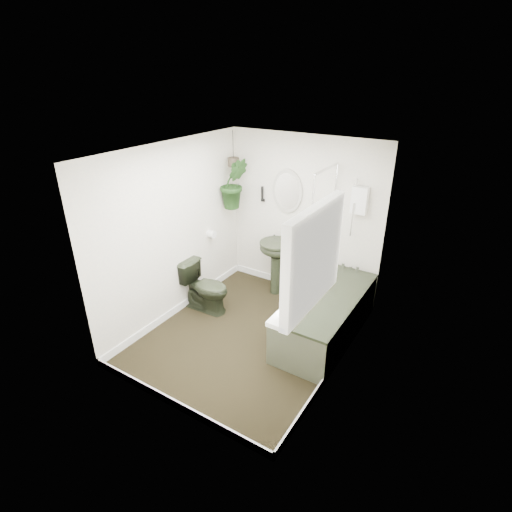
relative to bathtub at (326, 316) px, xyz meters
The scene contains 22 objects.
floor 0.99m from the bathtub, 147.99° to the right, with size 2.30×2.80×0.02m, color black.
ceiling 2.23m from the bathtub, 147.99° to the right, with size 2.30×2.80×0.02m, color white.
wall_back 1.49m from the bathtub, 131.32° to the left, with size 2.30×0.02×2.30m, color silver.
wall_front 2.24m from the bathtub, 112.73° to the right, with size 2.30×0.02×2.30m, color silver.
wall_left 2.20m from the bathtub, 165.69° to the right, with size 0.02×2.80×2.30m, color silver.
wall_right 1.06m from the bathtub, 54.25° to the right, with size 0.02×2.80×2.30m, color silver.
skirting 0.97m from the bathtub, 147.99° to the right, with size 2.30×2.80×0.10m, color white.
bathtub is the anchor object (origin of this frame).
bath_screen 1.15m from the bathtub, 123.96° to the left, with size 0.04×0.72×1.40m, color silver, non-canonical shape.
shower_box 1.51m from the bathtub, 90.00° to the left, with size 0.20×0.10×0.35m, color white.
oval_mirror 1.82m from the bathtub, 140.31° to the left, with size 0.46×0.03×0.62m, color #ADA99B.
wall_sconce 2.02m from the bathtub, 149.30° to the left, with size 0.04×0.04×0.22m, color black.
toilet_roll_holder 2.01m from the bathtub, behind, with size 0.11×0.11×0.11m, color white.
window_recess 1.84m from the bathtub, 76.41° to the right, with size 0.08×1.00×0.90m, color white.
window_sill 1.54m from the bathtub, 79.61° to the right, with size 0.18×1.00×0.04m, color white.
window_blinds 1.83m from the bathtub, 78.46° to the right, with size 0.01×0.86×0.76m, color white.
toilet 1.68m from the bathtub, 169.66° to the right, with size 0.39×0.68×0.70m, color black.
pedestal_sink 1.21m from the bathtub, 150.22° to the left, with size 0.49×0.41×0.83m, color black, non-canonical shape.
sill_plant 1.43m from the bathtub, 79.30° to the right, with size 0.24×0.21×0.27m, color black.
hanging_plant 2.27m from the bathtub, 161.01° to the left, with size 0.40×0.32×0.73m, color black.
soap_bottle 0.89m from the bathtub, 99.92° to the right, with size 0.09×0.09×0.19m, color black.
hanging_pot 2.45m from the bathtub, 161.01° to the left, with size 0.16×0.16×0.12m, color #3B3227.
Camera 1 is at (2.26, -3.46, 3.08)m, focal length 28.00 mm.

